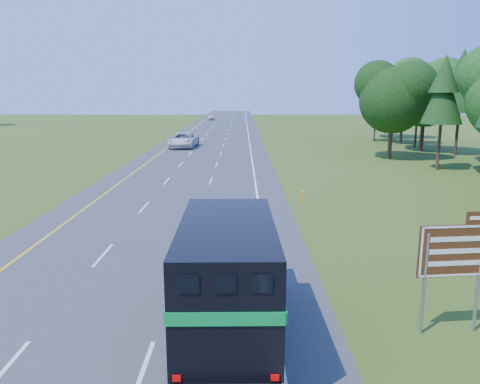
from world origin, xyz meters
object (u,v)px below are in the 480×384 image
Objects in this scene: white_suv at (184,140)px; exit_sign at (456,256)px; horse_truck at (228,273)px; far_car at (211,117)px.

white_suv is 1.86× the size of exit_sign.
horse_truck is 1.94× the size of far_car.
horse_truck is at bearing -88.54° from far_car.
white_suv is 64.46m from far_car.
far_car is 114.51m from exit_sign.
exit_sign reaches higher than white_suv.
horse_truck is 6.76m from exit_sign.
exit_sign reaches higher than horse_truck.
exit_sign is at bearing 1.10° from horse_truck.
far_car is (-0.59, 64.46, -0.25)m from white_suv.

